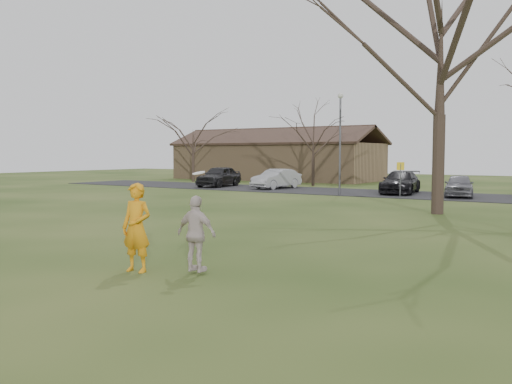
# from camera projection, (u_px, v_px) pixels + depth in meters

# --- Properties ---
(ground) EXTENTS (120.00, 120.00, 0.00)m
(ground) POSITION_uv_depth(u_px,v_px,m) (155.00, 271.00, 12.04)
(ground) COLOR #1E380F
(ground) RESTS_ON ground
(parking_strip) EXTENTS (62.00, 6.50, 0.04)m
(parking_strip) POSITION_uv_depth(u_px,v_px,m) (449.00, 196.00, 32.86)
(parking_strip) COLOR black
(parking_strip) RESTS_ON ground
(player_defender) EXTENTS (0.77, 0.56, 1.93)m
(player_defender) POSITION_uv_depth(u_px,v_px,m) (137.00, 228.00, 11.91)
(player_defender) COLOR orange
(player_defender) RESTS_ON ground
(car_0) EXTENTS (2.52, 4.87, 1.59)m
(car_0) POSITION_uv_depth(u_px,v_px,m) (219.00, 176.00, 42.26)
(car_0) COLOR black
(car_0) RESTS_ON parking_strip
(car_1) EXTENTS (2.00, 4.43, 1.41)m
(car_1) POSITION_uv_depth(u_px,v_px,m) (276.00, 179.00, 39.91)
(car_1) COLOR #A2A2A8
(car_1) RESTS_ON parking_strip
(car_3) EXTENTS (2.72, 5.16, 1.43)m
(car_3) POSITION_uv_depth(u_px,v_px,m) (400.00, 182.00, 34.95)
(car_3) COLOR black
(car_3) RESTS_ON parking_strip
(car_4) EXTENTS (2.38, 4.15, 1.33)m
(car_4) POSITION_uv_depth(u_px,v_px,m) (459.00, 185.00, 32.30)
(car_4) COLOR slate
(car_4) RESTS_ON parking_strip
(catching_play) EXTENTS (0.97, 0.52, 2.14)m
(catching_play) POSITION_uv_depth(u_px,v_px,m) (196.00, 234.00, 11.66)
(catching_play) COLOR beige
(catching_play) RESTS_ON ground
(building) EXTENTS (20.60, 8.50, 5.14)m
(building) POSITION_uv_depth(u_px,v_px,m) (276.00, 160.00, 54.53)
(building) COLOR #8C6D4C
(building) RESTS_ON ground
(lamp_post) EXTENTS (0.34, 0.34, 6.27)m
(lamp_post) POSITION_uv_depth(u_px,v_px,m) (340.00, 131.00, 33.79)
(lamp_post) COLOR #47474C
(lamp_post) RESTS_ON ground
(sign_yellow) EXTENTS (0.35, 0.35, 2.08)m
(sign_yellow) POSITION_uv_depth(u_px,v_px,m) (400.00, 173.00, 31.36)
(sign_yellow) COLOR #47474C
(sign_yellow) RESTS_ON ground
(big_tree) EXTENTS (9.00, 9.00, 14.00)m
(big_tree) POSITION_uv_depth(u_px,v_px,m) (441.00, 47.00, 22.94)
(big_tree) COLOR #352821
(big_tree) RESTS_ON ground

